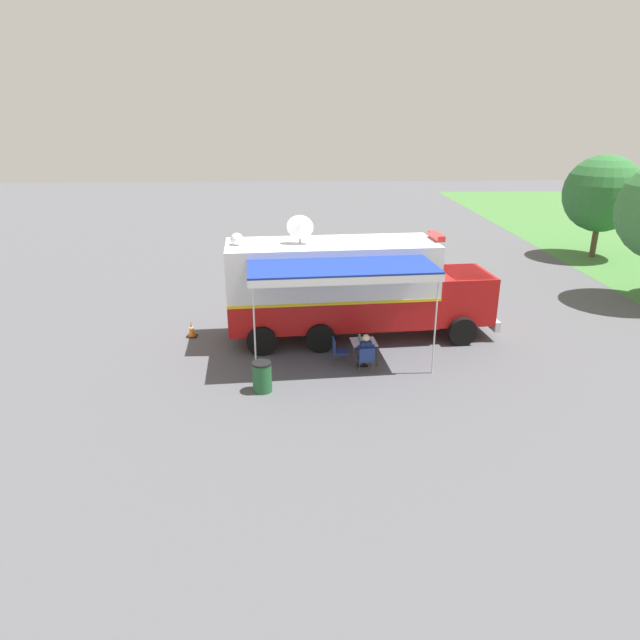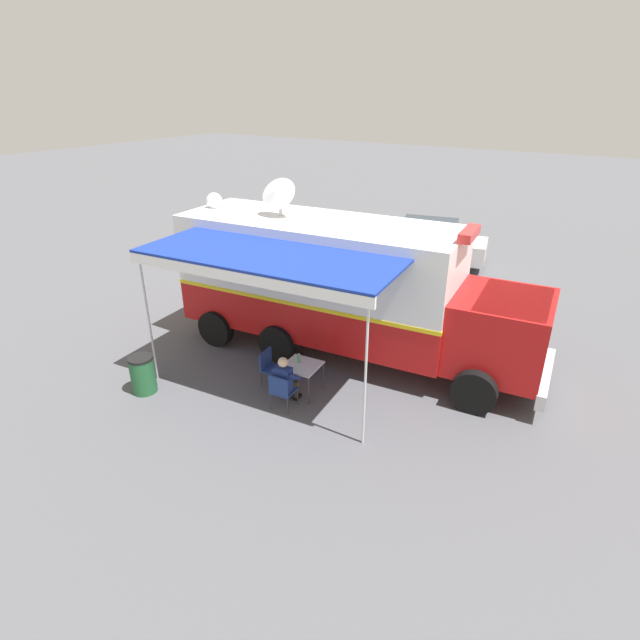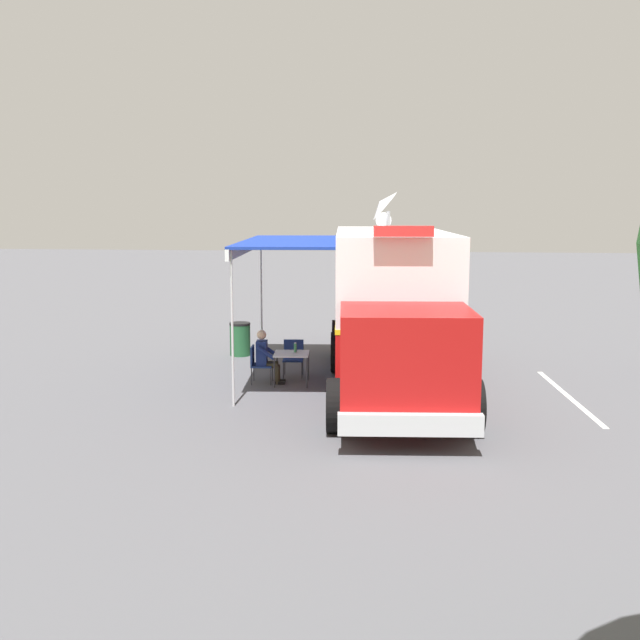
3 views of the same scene
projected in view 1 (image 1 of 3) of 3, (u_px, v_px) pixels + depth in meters
name	position (u px, v px, depth m)	size (l,w,h in m)	color
ground_plane	(331.00, 337.00, 20.45)	(100.00, 100.00, 0.00)	#515156
lot_stripe	(358.00, 303.00, 24.16)	(0.12, 4.80, 0.01)	silver
command_truck	(352.00, 285.00, 19.84)	(5.48, 9.66, 4.53)	#B71414
folding_table	(364.00, 343.00, 18.17)	(0.86, 0.86, 0.73)	silver
water_bottle	(360.00, 338.00, 18.18)	(0.07, 0.07, 0.22)	#3F9959
folding_chair_at_table	(366.00, 358.00, 17.48)	(0.52, 0.52, 0.87)	navy
folding_chair_beside_table	(338.00, 349.00, 18.12)	(0.52, 0.52, 0.87)	navy
seated_responder	(365.00, 351.00, 17.61)	(0.68, 0.58, 1.25)	navy
trash_bin	(262.00, 377.00, 16.34)	(0.57, 0.57, 0.91)	#235B33
traffic_cone	(192.00, 329.00, 20.41)	(0.36, 0.36, 0.58)	black
car_behind_truck	(323.00, 258.00, 27.94)	(2.63, 4.48, 1.76)	silver
tree_far_left	(602.00, 194.00, 30.74)	(4.15, 4.15, 5.61)	brown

